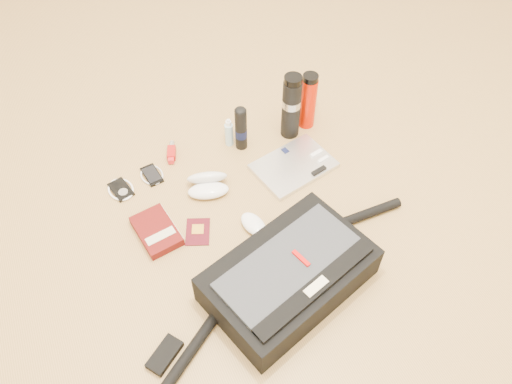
# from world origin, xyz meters

# --- Properties ---
(ground) EXTENTS (4.00, 4.00, 0.00)m
(ground) POSITION_xyz_m (0.00, 0.00, 0.00)
(ground) COLOR #A88146
(ground) RESTS_ON ground
(messenger_bag) EXTENTS (1.02, 0.45, 0.15)m
(messenger_bag) POSITION_xyz_m (-0.04, -0.24, 0.07)
(messenger_bag) COLOR black
(messenger_bag) RESTS_ON ground
(laptop) EXTENTS (0.33, 0.26, 0.03)m
(laptop) POSITION_xyz_m (0.21, 0.21, 0.01)
(laptop) COLOR silver
(laptop) RESTS_ON ground
(book) EXTENTS (0.15, 0.20, 0.03)m
(book) POSITION_xyz_m (-0.36, 0.14, 0.02)
(book) COLOR #4C0B09
(book) RESTS_ON ground
(passport) EXTENTS (0.12, 0.14, 0.01)m
(passport) POSITION_xyz_m (-0.23, 0.08, 0.00)
(passport) COLOR #440912
(passport) RESTS_ON ground
(mouse) EXTENTS (0.09, 0.13, 0.04)m
(mouse) POSITION_xyz_m (-0.05, 0.02, 0.02)
(mouse) COLOR white
(mouse) RESTS_ON ground
(sunglasses_case) EXTENTS (0.18, 0.17, 0.09)m
(sunglasses_case) POSITION_xyz_m (-0.13, 0.25, 0.03)
(sunglasses_case) COLOR white
(sunglasses_case) RESTS_ON ground
(ipod) EXTENTS (0.11, 0.11, 0.01)m
(ipod) POSITION_xyz_m (-0.42, 0.38, 0.01)
(ipod) COLOR black
(ipod) RESTS_ON ground
(phone) EXTENTS (0.09, 0.11, 0.01)m
(phone) POSITION_xyz_m (-0.30, 0.40, 0.01)
(phone) COLOR black
(phone) RESTS_ON ground
(inhaler) EXTENTS (0.06, 0.11, 0.03)m
(inhaler) POSITION_xyz_m (-0.19, 0.47, 0.01)
(inhaler) COLOR #9D1210
(inhaler) RESTS_ON ground
(spray_bottle) EXTENTS (0.04, 0.04, 0.13)m
(spray_bottle) POSITION_xyz_m (0.04, 0.44, 0.06)
(spray_bottle) COLOR #9CC6D5
(spray_bottle) RESTS_ON ground
(aerosol_can) EXTENTS (0.06, 0.06, 0.20)m
(aerosol_can) POSITION_xyz_m (0.08, 0.40, 0.10)
(aerosol_can) COLOR black
(aerosol_can) RESTS_ON ground
(thermos_black) EXTENTS (0.09, 0.09, 0.29)m
(thermos_black) POSITION_xyz_m (0.29, 0.39, 0.14)
(thermos_black) COLOR black
(thermos_black) RESTS_ON ground
(thermos_red) EXTENTS (0.09, 0.09, 0.25)m
(thermos_red) POSITION_xyz_m (0.37, 0.41, 0.12)
(thermos_red) COLOR #BE1600
(thermos_red) RESTS_ON ground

